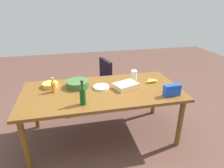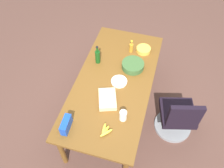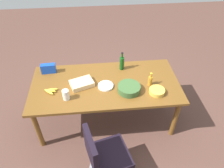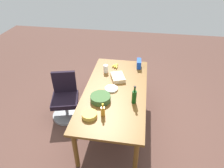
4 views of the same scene
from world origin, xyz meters
name	(u,v)px [view 4 (image 4 of 4)]	position (x,y,z in m)	size (l,w,h in m)	color
ground_plane	(115,122)	(0.00, 0.00, 0.00)	(10.00, 10.00, 0.00)	brown
conference_table	(115,93)	(0.00, 0.00, 0.69)	(2.17, 1.04, 0.76)	brown
office_chair	(66,101)	(-0.08, -0.97, 0.34)	(0.59, 0.59, 0.88)	gray
wine_bottle	(134,96)	(0.29, 0.33, 0.88)	(0.09, 0.09, 0.30)	#134815
paper_plate_stack	(111,89)	(0.00, -0.07, 0.78)	(0.22, 0.22, 0.03)	white
mayo_jar	(106,69)	(-0.55, -0.26, 0.84)	(0.09, 0.09, 0.15)	white
banana_bunch	(116,66)	(-0.78, -0.11, 0.79)	(0.20, 0.14, 0.04)	yellow
dressing_bottle	(103,111)	(0.64, -0.09, 0.84)	(0.06, 0.06, 0.21)	#C58525
sheet_cake	(118,77)	(-0.34, -0.01, 0.80)	(0.32, 0.22, 0.07)	beige
chip_bowl	(89,115)	(0.70, -0.27, 0.80)	(0.22, 0.22, 0.06)	gold
salad_bowl	(100,98)	(0.32, -0.19, 0.81)	(0.32, 0.32, 0.09)	#3A5E2F
chip_bag_blue	(139,64)	(-0.85, 0.35, 0.84)	(0.22, 0.08, 0.15)	blue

